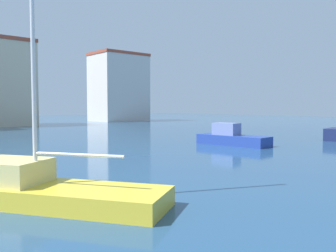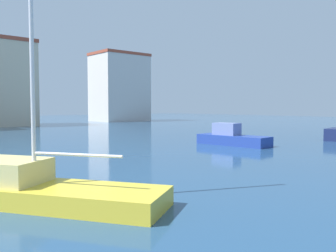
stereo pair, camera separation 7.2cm
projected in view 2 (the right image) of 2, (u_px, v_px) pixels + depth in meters
The scene contains 4 objects.
water at pixel (86, 142), 27.19m from camera, with size 160.00×160.00×0.00m, color navy.
motorboat_blue_distant_east at pixel (232, 138), 25.07m from camera, with size 2.16×5.44×1.55m.
sailboat_yellow_behind_lamppost at pixel (29, 186), 10.03m from camera, with size 5.78×7.50×10.30m.
warehouse_block at pixel (120, 87), 65.26m from camera, with size 9.45×7.29×12.49m.
Camera 2 is at (2.04, -4.61, 2.75)m, focal length 37.59 mm.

